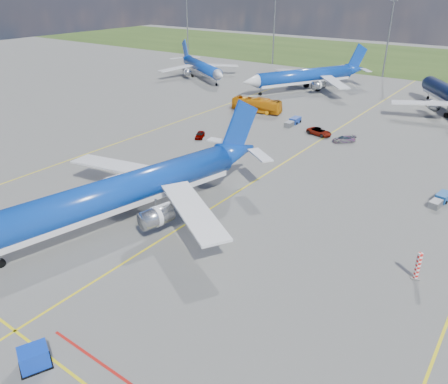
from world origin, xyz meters
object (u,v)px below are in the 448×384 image
Objects in this scene: warning_post at (418,266)px; baggage_tug_c at (293,122)px; bg_jet_nw at (202,78)px; uld_container at (34,358)px; service_car_c at (344,139)px; bg_jet_nnw at (304,90)px; main_airliner at (127,220)px; service_car_a at (200,135)px; apron_bus at (257,105)px; service_car_b at (319,132)px; baggage_tug_w at (441,199)px.

baggage_tug_c is at bearing 131.15° from warning_post.
bg_jet_nw is 17.10× the size of uld_container.
bg_jet_nw is at bearing -160.84° from service_car_c.
bg_jet_nnw reaches higher than warning_post.
main_airliner reaches higher than bg_jet_nw.
bg_jet_nnw reaches higher than uld_container.
warning_post is at bearing -10.89° from service_car_c.
bg_jet_nw is 57.82m from service_car_a.
main_airliner is 10.65× the size of service_car_c.
service_car_a is (1.00, -22.07, -1.01)m from apron_bus.
apron_bus is at bearing 136.70° from warning_post.
bg_jet_nw is 3.14× the size of apron_bus.
bg_jet_nnw is 26.81m from apron_bus.
bg_jet_nnw reaches higher than service_car_c.
baggage_tug_c is at bearing -115.64° from apron_bus.
warning_post is 45.79m from service_car_b.
service_car_b is (5.18, 45.54, 0.70)m from main_airliner.
warning_post is 1.40× the size of uld_container.
warning_post reaches higher than baggage_tug_c.
baggage_tug_w is 0.92× the size of baggage_tug_c.
uld_container is at bearing -47.85° from main_airliner.
service_car_c is (-0.83, 64.57, -0.25)m from uld_container.
warning_post is at bearing -131.02° from service_car_b.
service_car_b is 0.98× the size of baggage_tug_w.
service_car_a is at bearing -102.07° from service_car_c.
service_car_a is (-45.35, 21.60, -0.88)m from warning_post.
bg_jet_nw reaches higher than baggage_tug_w.
uld_container is 0.43× the size of service_car_b.
service_car_a is at bearing 139.80° from uld_container.
main_airliner is 8.80× the size of baggage_tug_w.
bg_jet_nw is at bearing 146.19° from uld_container.
bg_jet_nnw is 19.61× the size of uld_container.
uld_container is (-21.12, -29.13, -0.64)m from warning_post.
uld_container is at bearing -116.73° from bg_jet_nw.
uld_container reaches higher than baggage_tug_w.
warning_post is 33.88m from main_airliner.
warning_post is 50.24m from service_car_a.
warning_post reaches higher than service_car_b.
service_car_c is at bearing 150.12° from baggage_tug_w.
bg_jet_nw is 8.68× the size of service_car_c.
service_car_c is at bearing -86.81° from bg_jet_nw.
bg_jet_nnw reaches higher than service_car_a.
baggage_tug_w is at bearing 8.94° from service_car_c.
baggage_tug_c is (-2.35, 48.97, 0.58)m from main_airliner.
service_car_c is at bearing 115.01° from uld_container.
main_airliner is 8.97× the size of service_car_b.
bg_jet_nnw is at bearing 129.21° from uld_container.
baggage_tug_c is at bearing 125.62° from uld_container.
apron_bus is 2.76× the size of service_car_c.
service_car_b is (20.20, -33.78, 0.70)m from bg_jet_nnw.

